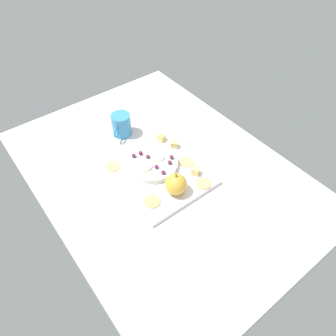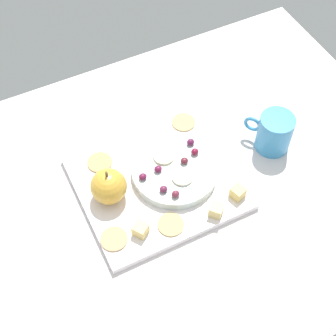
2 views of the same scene
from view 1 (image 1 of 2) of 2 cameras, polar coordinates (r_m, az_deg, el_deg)
table at (r=116.49cm, az=-1.31°, el=-1.02°), size 111.99×80.81×3.75cm
platter at (r=112.76cm, az=-1.56°, el=-1.07°), size 32.35×29.35×1.67cm
serving_dish at (r=113.70cm, az=-2.80°, el=0.80°), size 18.16×18.16×2.15cm
apple_whole at (r=103.71cm, az=1.43°, el=-2.91°), size 7.38×7.38×7.38cm
apple_stem at (r=100.47cm, az=1.47°, el=-1.33°), size 0.50×0.50×1.20cm
cheese_cube_0 at (r=120.53cm, az=1.14°, el=4.28°), size 3.69×3.69×2.61cm
cheese_cube_1 at (r=123.32cm, az=-1.20°, el=5.46°), size 3.27×3.27×2.61cm
cheese_cube_2 at (r=111.18cm, az=4.93°, el=-0.54°), size 3.64×3.64×2.61cm
cracker_0 at (r=103.75cm, az=-2.84°, el=-6.03°), size 5.36×5.36×0.40cm
cracker_1 at (r=109.10cm, az=6.32°, el=-2.77°), size 5.36×5.36×0.40cm
cracker_2 at (r=115.52cm, az=3.36°, el=1.08°), size 5.36×5.36×0.40cm
cracker_3 at (r=115.49cm, az=-9.84°, el=0.28°), size 5.36×5.36×0.40cm
grape_0 at (r=113.77cm, az=-3.62°, el=2.05°), size 1.62×1.46×1.34cm
grape_1 at (r=110.16cm, az=-2.10°, el=0.25°), size 1.62×1.46×1.37cm
grape_2 at (r=108.29cm, az=-0.84°, el=-0.79°), size 1.62×1.46×1.32cm
grape_3 at (r=114.49cm, az=-6.17°, el=2.22°), size 1.62×1.46×1.44cm
grape_4 at (r=111.51cm, az=0.31°, el=1.03°), size 1.62×1.46×1.40cm
grape_5 at (r=115.20cm, az=-4.93°, el=2.69°), size 1.62×1.46×1.47cm
grape_6 at (r=113.31cm, az=0.63°, el=1.99°), size 1.62×1.46×1.51cm
apple_slice_0 at (r=114.06cm, az=-1.69°, el=2.02°), size 4.42×4.42×0.60cm
apple_slice_1 at (r=110.95cm, az=-4.02°, el=0.28°), size 4.42×4.42×0.60cm
cup at (r=128.09cm, az=-8.46°, el=7.62°), size 8.33×9.65×8.98cm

